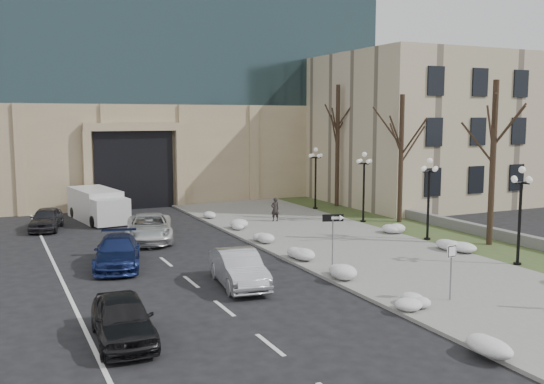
{
  "coord_description": "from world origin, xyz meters",
  "views": [
    {
      "loc": [
        -14.15,
        -14.36,
        7.03
      ],
      "look_at": [
        -2.0,
        11.4,
        3.5
      ],
      "focal_mm": 40.0,
      "sensor_mm": 36.0,
      "label": 1
    }
  ],
  "objects_px": {
    "car_e": "(46,219)",
    "keep_sign": "(451,260)",
    "lamppost_d": "(316,170)",
    "one_way_sign": "(337,225)",
    "lamppost_c": "(364,177)",
    "box_truck": "(98,206)",
    "car_c": "(117,252)",
    "car_a": "(123,319)",
    "car_d": "(149,228)",
    "pedestrian": "(275,209)",
    "car_b": "(239,268)",
    "lamppost_a": "(520,202)",
    "lamppost_b": "(429,188)"
  },
  "relations": [
    {
      "from": "car_a",
      "to": "lamppost_d",
      "type": "bearing_deg",
      "value": 52.34
    },
    {
      "from": "box_truck",
      "to": "car_a",
      "type": "bearing_deg",
      "value": -105.65
    },
    {
      "from": "lamppost_a",
      "to": "lamppost_b",
      "type": "relative_size",
      "value": 1.0
    },
    {
      "from": "car_c",
      "to": "lamppost_c",
      "type": "bearing_deg",
      "value": 29.77
    },
    {
      "from": "car_a",
      "to": "keep_sign",
      "type": "height_order",
      "value": "keep_sign"
    },
    {
      "from": "box_truck",
      "to": "lamppost_a",
      "type": "height_order",
      "value": "lamppost_a"
    },
    {
      "from": "car_a",
      "to": "car_c",
      "type": "height_order",
      "value": "car_a"
    },
    {
      "from": "car_b",
      "to": "lamppost_b",
      "type": "bearing_deg",
      "value": 23.59
    },
    {
      "from": "one_way_sign",
      "to": "lamppost_d",
      "type": "bearing_deg",
      "value": 81.27
    },
    {
      "from": "car_b",
      "to": "car_c",
      "type": "xyz_separation_m",
      "value": [
        -3.96,
        5.4,
        -0.03
      ]
    },
    {
      "from": "one_way_sign",
      "to": "lamppost_a",
      "type": "relative_size",
      "value": 0.57
    },
    {
      "from": "car_e",
      "to": "box_truck",
      "type": "distance_m",
      "value": 4.15
    },
    {
      "from": "car_d",
      "to": "keep_sign",
      "type": "distance_m",
      "value": 18.02
    },
    {
      "from": "car_a",
      "to": "lamppost_b",
      "type": "xyz_separation_m",
      "value": [
        18.85,
        8.25,
        2.33
      ]
    },
    {
      "from": "car_e",
      "to": "lamppost_a",
      "type": "relative_size",
      "value": 0.87
    },
    {
      "from": "car_c",
      "to": "car_d",
      "type": "xyz_separation_m",
      "value": [
        2.84,
        5.35,
        0.04
      ]
    },
    {
      "from": "car_b",
      "to": "lamppost_d",
      "type": "height_order",
      "value": "lamppost_d"
    },
    {
      "from": "box_truck",
      "to": "lamppost_a",
      "type": "bearing_deg",
      "value": -62.06
    },
    {
      "from": "box_truck",
      "to": "keep_sign",
      "type": "bearing_deg",
      "value": -78.18
    },
    {
      "from": "one_way_sign",
      "to": "lamppost_b",
      "type": "bearing_deg",
      "value": 42.42
    },
    {
      "from": "car_c",
      "to": "lamppost_c",
      "type": "distance_m",
      "value": 18.02
    },
    {
      "from": "car_d",
      "to": "keep_sign",
      "type": "height_order",
      "value": "keep_sign"
    },
    {
      "from": "one_way_sign",
      "to": "lamppost_c",
      "type": "bearing_deg",
      "value": 68.72
    },
    {
      "from": "car_e",
      "to": "box_truck",
      "type": "relative_size",
      "value": 0.6
    },
    {
      "from": "car_e",
      "to": "keep_sign",
      "type": "distance_m",
      "value": 25.76
    },
    {
      "from": "car_e",
      "to": "lamppost_c",
      "type": "height_order",
      "value": "lamppost_c"
    },
    {
      "from": "car_a",
      "to": "car_d",
      "type": "distance_m",
      "value": 15.73
    },
    {
      "from": "car_d",
      "to": "pedestrian",
      "type": "bearing_deg",
      "value": 28.39
    },
    {
      "from": "car_c",
      "to": "pedestrian",
      "type": "xyz_separation_m",
      "value": [
        11.9,
        7.7,
        0.19
      ]
    },
    {
      "from": "car_a",
      "to": "lamppost_a",
      "type": "distance_m",
      "value": 19.08
    },
    {
      "from": "pedestrian",
      "to": "lamppost_c",
      "type": "bearing_deg",
      "value": 152.12
    },
    {
      "from": "lamppost_b",
      "to": "box_truck",
      "type": "bearing_deg",
      "value": 136.22
    },
    {
      "from": "pedestrian",
      "to": "lamppost_d",
      "type": "bearing_deg",
      "value": -144.76
    },
    {
      "from": "car_d",
      "to": "one_way_sign",
      "type": "height_order",
      "value": "one_way_sign"
    },
    {
      "from": "car_b",
      "to": "car_e",
      "type": "bearing_deg",
      "value": 116.85
    },
    {
      "from": "car_a",
      "to": "lamppost_d",
      "type": "distance_m",
      "value": 28.5
    },
    {
      "from": "car_b",
      "to": "box_truck",
      "type": "bearing_deg",
      "value": 104.72
    },
    {
      "from": "car_c",
      "to": "keep_sign",
      "type": "relative_size",
      "value": 2.22
    },
    {
      "from": "car_a",
      "to": "lamppost_a",
      "type": "xyz_separation_m",
      "value": [
        18.85,
        1.75,
        2.33
      ]
    },
    {
      "from": "car_c",
      "to": "box_truck",
      "type": "distance_m",
      "value": 13.74
    },
    {
      "from": "one_way_sign",
      "to": "lamppost_c",
      "type": "height_order",
      "value": "lamppost_c"
    },
    {
      "from": "keep_sign",
      "to": "lamppost_d",
      "type": "bearing_deg",
      "value": 66.92
    },
    {
      "from": "car_e",
      "to": "pedestrian",
      "type": "height_order",
      "value": "pedestrian"
    },
    {
      "from": "box_truck",
      "to": "lamppost_b",
      "type": "height_order",
      "value": "lamppost_b"
    },
    {
      "from": "car_d",
      "to": "lamppost_b",
      "type": "height_order",
      "value": "lamppost_b"
    },
    {
      "from": "car_d",
      "to": "lamppost_a",
      "type": "bearing_deg",
      "value": -29.08
    },
    {
      "from": "keep_sign",
      "to": "lamppost_d",
      "type": "relative_size",
      "value": 0.47
    },
    {
      "from": "one_way_sign",
      "to": "lamppost_a",
      "type": "xyz_separation_m",
      "value": [
        8.39,
        -2.64,
        0.84
      ]
    },
    {
      "from": "car_c",
      "to": "car_e",
      "type": "relative_size",
      "value": 1.21
    },
    {
      "from": "one_way_sign",
      "to": "box_truck",
      "type": "bearing_deg",
      "value": 129.01
    }
  ]
}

